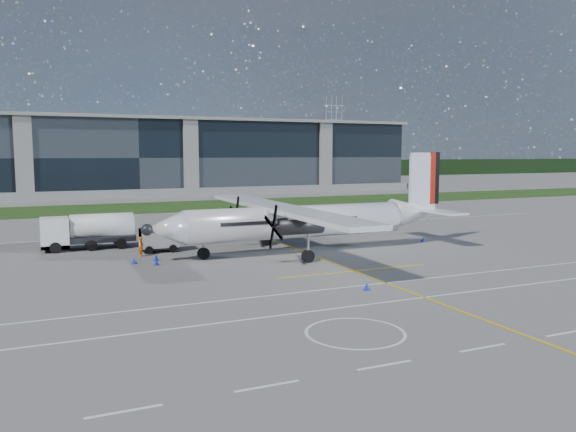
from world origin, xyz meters
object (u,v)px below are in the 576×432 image
fuel_tanker_truck (81,232)px  safety_cone_tail (423,239)px  turboprop_aircraft (308,202)px  safety_cone_nose_stbd (156,257)px  safety_cone_nose_port (156,262)px  ground_crew_person (141,245)px  baggage_tug (159,240)px  pylon_east (334,136)px  safety_cone_portwing (367,286)px  safety_cone_stbdwing (227,230)px  safety_cone_fwd (134,260)px

fuel_tanker_truck → safety_cone_tail: bearing=-15.7°
turboprop_aircraft → safety_cone_tail: bearing=2.6°
safety_cone_nose_stbd → safety_cone_nose_port: bearing=-99.7°
ground_crew_person → safety_cone_nose_port: bearing=-153.3°
baggage_tug → ground_crew_person: baggage_tug is taller
fuel_tanker_truck → pylon_east: bearing=54.4°
baggage_tug → safety_cone_nose_port: (-1.31, -5.84, -0.75)m
safety_cone_portwing → safety_cone_tail: bearing=43.6°
baggage_tug → safety_cone_portwing: 20.96m
fuel_tanker_truck → safety_cone_nose_port: (4.68, -9.72, -1.29)m
turboprop_aircraft → safety_cone_tail: 13.12m
fuel_tanker_truck → baggage_tug: bearing=-32.9°
safety_cone_tail → safety_cone_nose_stbd: (-25.10, 0.58, 0.00)m
ground_crew_person → safety_cone_nose_stbd: size_ratio=3.71×
baggage_tug → ground_crew_person: 2.43m
safety_cone_tail → safety_cone_nose_port: (-25.41, -1.26, 0.00)m
turboprop_aircraft → safety_cone_nose_port: size_ratio=56.59×
safety_cone_stbdwing → safety_cone_nose_stbd: size_ratio=1.00×
baggage_tug → safety_cone_portwing: bearing=-64.3°
pylon_east → safety_cone_fwd: bearing=-123.2°
ground_crew_person → baggage_tug: bearing=-25.2°
safety_cone_nose_port → safety_cone_portwing: (10.39, -13.03, 0.00)m
turboprop_aircraft → safety_cone_fwd: 14.91m
safety_cone_stbdwing → ground_crew_person: bearing=-135.1°
safety_cone_tail → baggage_tug: bearing=169.2°
safety_cone_stbdwing → safety_cone_portwing: 27.79m
safety_cone_tail → safety_cone_fwd: size_ratio=1.00×
fuel_tanker_truck → safety_cone_stbdwing: size_ratio=16.44×
ground_crew_person → safety_cone_portwing: ground_crew_person is taller
baggage_tug → safety_cone_fwd: (-2.74, -4.55, -0.75)m
pylon_east → safety_cone_nose_stbd: (-94.23, -146.27, -14.75)m
baggage_tug → safety_cone_tail: size_ratio=6.66×
safety_cone_nose_port → fuel_tanker_truck: bearing=115.7°
ground_crew_person → safety_cone_portwing: 20.32m
turboprop_aircraft → safety_cone_stbdwing: 14.87m
pylon_east → safety_cone_fwd: 176.03m
pylon_east → safety_cone_nose_stbd: 174.62m
baggage_tug → safety_cone_stbdwing: bearing=45.1°
turboprop_aircraft → safety_cone_portwing: (-2.53, -13.73, -3.99)m
safety_cone_nose_port → safety_cone_stbdwing: bearing=55.4°
baggage_tug → safety_cone_stbdwing: (8.89, 8.92, -0.75)m
pylon_east → safety_cone_tail: (-69.13, -146.86, -14.75)m
pylon_east → baggage_tug: size_ratio=9.01×
safety_cone_nose_port → safety_cone_tail: bearing=2.8°
turboprop_aircraft → baggage_tug: bearing=156.1°
fuel_tanker_truck → ground_crew_person: 7.02m
safety_cone_portwing → safety_cone_fwd: 18.57m
fuel_tanker_truck → turboprop_aircraft: bearing=-27.1°
pylon_east → safety_cone_tail: 162.98m
safety_cone_fwd → turboprop_aircraft: bearing=-2.4°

